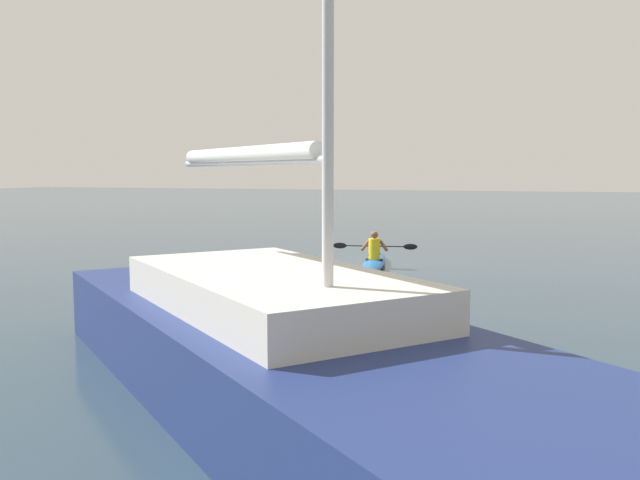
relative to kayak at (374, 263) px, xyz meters
name	(u,v)px	position (x,y,z in m)	size (l,w,h in m)	color
ground_plane	(356,266)	(0.61, -0.29, -0.13)	(160.00, 160.00, 0.00)	#283D4C
kayak	(374,263)	(0.00, 0.00, 0.00)	(1.29, 4.49, 0.26)	#1959A5
kayaker	(374,247)	(0.00, -0.02, 0.47)	(2.39, 0.58, 0.79)	yellow
sailboat_small_daysailer	(294,351)	(-1.88, 11.30, 0.54)	(9.53, 8.82, 14.09)	navy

